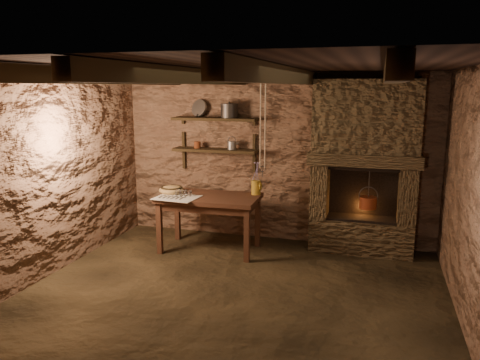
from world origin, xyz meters
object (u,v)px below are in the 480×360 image
(work_table, at_px, (210,221))
(red_pot, at_px, (368,202))
(wooden_bowl, at_px, (172,190))
(stoneware_jug, at_px, (256,181))
(iron_stockpot, at_px, (229,111))

(work_table, bearing_deg, red_pot, 11.28)
(red_pot, bearing_deg, work_table, -166.97)
(work_table, bearing_deg, wooden_bowl, 177.08)
(work_table, height_order, stoneware_jug, stoneware_jug)
(work_table, xyz_separation_m, wooden_bowl, (-0.56, 0.01, 0.39))
(stoneware_jug, xyz_separation_m, iron_stockpot, (-0.49, 0.33, 0.91))
(wooden_bowl, height_order, red_pot, red_pot)
(stoneware_jug, distance_m, wooden_bowl, 1.18)
(wooden_bowl, distance_m, iron_stockpot, 1.37)
(work_table, height_order, wooden_bowl, wooden_bowl)
(work_table, xyz_separation_m, red_pot, (2.06, 0.48, 0.30))
(stoneware_jug, xyz_separation_m, wooden_bowl, (-1.14, -0.25, -0.15))
(red_pot, bearing_deg, stoneware_jug, -171.79)
(stoneware_jug, bearing_deg, work_table, -175.48)
(stoneware_jug, relative_size, iron_stockpot, 1.85)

